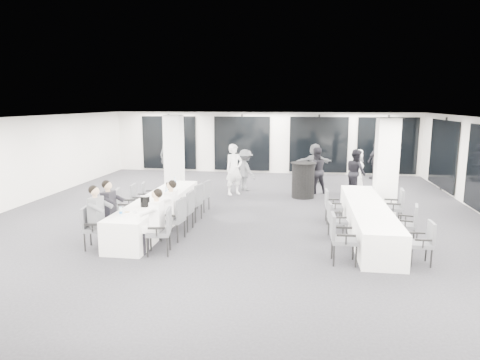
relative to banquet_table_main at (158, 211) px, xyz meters
The scene contains 43 objects.
room 3.72m from the banquet_table_main, 37.42° to the left, with size 14.04×16.04×2.84m.
column_left 4.47m from the banquet_table_main, 101.18° to the left, with size 0.60×0.60×2.80m, color white.
column_right 6.57m from the banquet_table_main, 18.53° to the left, with size 0.60×0.60×2.80m, color white.
banquet_table_main is the anchor object (origin of this frame).
banquet_table_side 5.40m from the banquet_table_main, ahead, with size 0.90×5.00×0.75m, color white.
cocktail_table 5.50m from the banquet_table_main, 46.23° to the left, with size 0.87×0.87×1.21m.
chair_main_left_near 2.17m from the banquet_table_main, 112.62° to the right, with size 0.55×0.59×0.95m.
chair_main_left_second 1.60m from the banquet_table_main, 121.23° to the right, with size 0.51×0.55×0.89m.
chair_main_left_mid 0.91m from the banquet_table_main, 161.01° to the right, with size 0.61×0.64×1.01m.
chair_main_left_fourth 1.11m from the banquet_table_main, 139.23° to the left, with size 0.51×0.56×0.94m.
chair_main_left_far 1.68m from the banquet_table_main, 119.41° to the left, with size 0.53×0.55×0.86m.
chair_main_right_near 2.28m from the banquet_table_main, 68.38° to the right, with size 0.59×0.62×1.00m.
chair_main_right_second 1.42m from the banquet_table_main, 53.35° to the right, with size 0.56×0.61×1.01m.
chair_main_right_mid 0.92m from the banquet_table_main, 20.85° to the right, with size 0.54×0.60×1.01m.
chair_main_right_fourth 1.04m from the banquet_table_main, 34.30° to the left, with size 0.59×0.63×1.02m.
chair_main_right_far 1.85m from the banquet_table_main, 63.27° to the left, with size 0.54×0.57×0.93m.
chair_side_left_near 5.02m from the banquet_table_main, 24.66° to the right, with size 0.53×0.59×1.02m.
chair_side_left_mid 4.60m from the banquet_table_main, ahead, with size 0.49×0.53×0.87m.
chair_side_left_far 4.66m from the banquet_table_main, 11.21° to the left, with size 0.48×0.53×0.91m.
chair_side_right_near 6.52m from the banquet_table_main, 17.18° to the right, with size 0.45×0.51×0.89m.
chair_side_right_mid 6.27m from the banquet_table_main, ahead, with size 0.57×0.60×0.93m.
chair_side_right_far 6.30m from the banquet_table_main, ahead, with size 0.54×0.59×0.99m.
seated_guest_a 2.14m from the banquet_table_main, 108.60° to the right, with size 0.50×0.38×1.44m.
seated_guest_b 1.57m from the banquet_table_main, 116.31° to the right, with size 0.50×0.38×1.44m.
seated_guest_c 2.27m from the banquet_table_main, 72.56° to the right, with size 0.50×0.38×1.44m.
seated_guest_d 1.37m from the banquet_table_main, 59.10° to the right, with size 0.50×0.38×1.44m.
standing_guest_a 4.40m from the banquet_table_main, 71.50° to the left, with size 0.74×0.60×2.04m, color white.
standing_guest_b 6.39m from the banquet_table_main, 48.17° to the left, with size 0.91×0.55×1.89m, color black.
standing_guest_c 5.18m from the banquet_table_main, 70.99° to the left, with size 1.12×0.57×1.73m, color #575A5F.
standing_guest_d 10.60m from the banquet_table_main, 49.65° to the left, with size 1.04×0.58×1.77m, color black.
standing_guest_e 7.95m from the banquet_table_main, 43.33° to the left, with size 0.84×0.51×1.75m, color white.
standing_guest_f 8.08m from the banquet_table_main, 58.14° to the left, with size 1.67×0.64×1.82m, color #575A5F.
standing_guest_g 8.00m from the banquet_table_main, 106.24° to the left, with size 0.77×0.62×2.12m, color #575A5F.
standing_guest_h 7.31m from the banquet_table_main, 39.42° to the left, with size 0.89×0.55×1.85m, color black.
ice_bucket_near 1.11m from the banquet_table_main, 88.14° to the right, with size 0.23×0.23×0.26m, color black.
ice_bucket_far 1.07m from the banquet_table_main, 88.17° to the left, with size 0.20×0.20×0.23m, color black.
water_bottle_a 1.97m from the banquet_table_main, 95.46° to the right, with size 0.06×0.06×0.20m, color silver.
water_bottle_b 0.62m from the banquet_table_main, 67.23° to the left, with size 0.07×0.07×0.23m, color silver.
water_bottle_c 1.92m from the banquet_table_main, 92.72° to the left, with size 0.07×0.07×0.21m, color silver.
plate_a 1.68m from the banquet_table_main, 95.66° to the right, with size 0.19×0.19×0.03m.
plate_b 1.64m from the banquet_table_main, 81.01° to the right, with size 0.19×0.19×0.03m.
plate_c 0.81m from the banquet_table_main, 82.02° to the right, with size 0.18×0.18×0.03m.
wine_glass 2.18m from the banquet_table_main, 83.79° to the right, with size 0.07×0.07×0.19m.
Camera 1 is at (1.82, -11.66, 3.22)m, focal length 32.00 mm.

